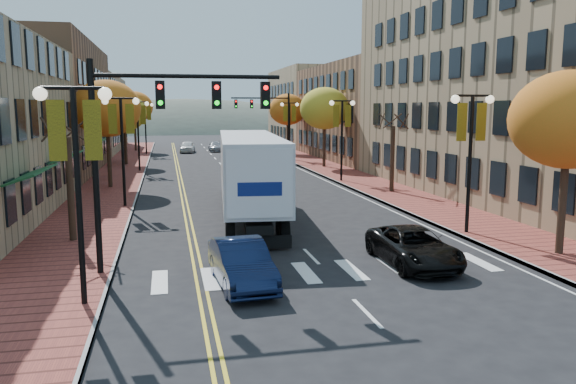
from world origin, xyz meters
TOP-DOWN VIEW (x-y plane):
  - ground at (0.00, 0.00)m, footprint 200.00×200.00m
  - sidewalk_left at (-9.00, 32.50)m, footprint 4.00×85.00m
  - sidewalk_right at (9.00, 32.50)m, footprint 4.00×85.00m
  - building_left_mid at (-17.00, 36.00)m, footprint 12.00×24.00m
  - building_left_far at (-17.00, 61.00)m, footprint 12.00×26.00m
  - building_right_near at (18.50, 16.00)m, footprint 15.00×28.00m
  - building_right_mid at (18.50, 42.00)m, footprint 15.00×24.00m
  - building_right_far at (18.50, 64.00)m, footprint 15.00×20.00m
  - tree_left_a at (-9.00, 8.00)m, footprint 0.28×0.28m
  - tree_left_b at (-9.00, 24.00)m, footprint 4.48×4.48m
  - tree_left_c at (-9.00, 40.00)m, footprint 4.16×4.16m
  - tree_left_d at (-9.00, 58.00)m, footprint 4.61×4.61m
  - tree_right_a at (9.00, 2.00)m, footprint 4.16×4.16m
  - tree_right_b at (9.00, 18.00)m, footprint 0.28×0.28m
  - tree_right_c at (9.00, 34.00)m, footprint 4.48×4.48m
  - tree_right_d at (9.00, 50.00)m, footprint 4.35×4.35m
  - lamp_left_a at (-7.50, 0.00)m, footprint 1.96×0.36m
  - lamp_left_b at (-7.50, 16.00)m, footprint 1.96×0.36m
  - lamp_left_c at (-7.50, 34.00)m, footprint 1.96×0.36m
  - lamp_left_d at (-7.50, 52.00)m, footprint 1.96×0.36m
  - lamp_right_a at (7.50, 6.00)m, footprint 1.96×0.36m
  - lamp_right_b at (7.50, 24.00)m, footprint 1.96×0.36m
  - lamp_right_c at (7.50, 42.00)m, footprint 1.96×0.36m
  - traffic_mast_near at (-5.48, 3.00)m, footprint 6.10×0.35m
  - traffic_mast_far at (5.48, 42.00)m, footprint 6.10×0.34m
  - semi_truck at (-1.09, 12.84)m, footprint 4.10×16.81m
  - navy_sedan at (-2.99, 1.14)m, footprint 1.81×4.38m
  - black_suv at (3.24, 2.16)m, footprint 2.17×4.69m
  - car_far_white at (-2.64, 55.10)m, footprint 2.23×4.36m
  - car_far_silver at (0.95, 56.20)m, footprint 1.78×4.25m
  - car_far_oncoming at (3.15, 64.65)m, footprint 1.67×4.56m

SIDE VIEW (x-z plane):
  - ground at x=0.00m, z-range 0.00..0.00m
  - sidewalk_left at x=-9.00m, z-range 0.00..0.15m
  - sidewalk_right at x=9.00m, z-range 0.00..0.15m
  - car_far_silver at x=0.95m, z-range 0.00..1.22m
  - black_suv at x=3.24m, z-range 0.00..1.30m
  - navy_sedan at x=-2.99m, z-range 0.00..1.41m
  - car_far_white at x=-2.64m, z-range 0.00..1.42m
  - car_far_oncoming at x=3.15m, z-range 0.00..1.49m
  - tree_left_a at x=-9.00m, z-range 0.15..4.35m
  - tree_right_b at x=9.00m, z-range 0.15..4.35m
  - semi_truck at x=-1.09m, z-range 0.35..4.51m
  - lamp_left_a at x=-7.50m, z-range 1.27..7.32m
  - lamp_left_b at x=-7.50m, z-range 1.27..7.32m
  - lamp_left_c at x=-7.50m, z-range 1.27..7.32m
  - lamp_left_d at x=-7.50m, z-range 1.27..7.32m
  - lamp_right_a at x=7.50m, z-range 1.27..7.32m
  - lamp_right_b at x=7.50m, z-range 1.27..7.32m
  - lamp_right_c at x=7.50m, z-range 1.27..7.32m
  - building_left_far at x=-17.00m, z-range 0.00..9.50m
  - traffic_mast_near at x=-5.48m, z-range 1.42..8.42m
  - traffic_mast_far at x=5.48m, z-range 1.42..8.42m
  - building_right_mid at x=18.50m, z-range 0.00..10.00m
  - tree_left_c at x=-9.00m, z-range 1.71..8.40m
  - tree_right_a at x=9.00m, z-range 1.71..8.40m
  - tree_right_d at x=9.00m, z-range 1.79..8.79m
  - tree_left_b at x=-9.00m, z-range 1.84..9.05m
  - tree_right_c at x=9.00m, z-range 1.84..9.05m
  - building_left_mid at x=-17.00m, z-range 0.00..11.00m
  - building_right_far at x=18.50m, z-range 0.00..11.00m
  - tree_left_d at x=-9.00m, z-range 1.89..9.31m
  - building_right_near at x=18.50m, z-range 0.00..15.00m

